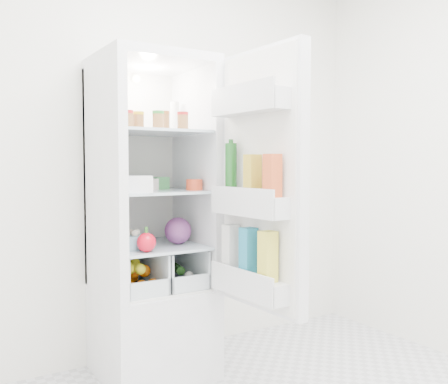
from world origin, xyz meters
TOP-DOWN VIEW (x-y plane):
  - room_walls at (0.00, 0.00)m, footprint 3.02×3.02m
  - refrigerator at (-0.20, 1.25)m, footprint 0.60×0.60m
  - shelf_low at (-0.20, 1.19)m, footprint 0.49×0.53m
  - shelf_mid at (-0.20, 1.19)m, footprint 0.49×0.53m
  - shelf_top at (-0.20, 1.19)m, footprint 0.49×0.53m
  - crisper_left at (-0.32, 1.19)m, footprint 0.23×0.46m
  - crisper_right at (-0.08, 1.19)m, footprint 0.23×0.46m
  - condiment_jars at (-0.24, 1.07)m, footprint 0.38×0.16m
  - squeeze_bottle at (-0.01, 1.29)m, footprint 0.07×0.07m
  - tub_white at (-0.36, 1.00)m, footprint 0.17×0.17m
  - tub_cream at (-0.23, 1.23)m, footprint 0.14×0.14m
  - tin_red at (-0.01, 1.06)m, footprint 0.12×0.12m
  - tub_green at (-0.13, 1.28)m, footprint 0.11×0.14m
  - red_cabbage at (-0.07, 1.14)m, footprint 0.15×0.15m
  - bell_pepper at (-0.33, 0.99)m, footprint 0.10×0.10m
  - mushroom_bowl at (-0.36, 1.12)m, footprint 0.16×0.16m
  - citrus_pile at (-0.32, 1.17)m, footprint 0.20×0.31m
  - veg_pile at (-0.07, 1.18)m, footprint 0.16×0.30m
  - fridge_door at (0.11, 0.61)m, footprint 0.19×0.60m

SIDE VIEW (x-z plane):
  - veg_pile at x=-0.07m, z-range 0.51..0.61m
  - citrus_pile at x=-0.32m, z-range 0.51..0.66m
  - crisper_left at x=-0.32m, z-range 0.50..0.72m
  - crisper_right at x=-0.08m, z-range 0.50..0.72m
  - refrigerator at x=-0.20m, z-range -0.23..1.57m
  - shelf_low at x=-0.20m, z-range 0.73..0.75m
  - mushroom_bowl at x=-0.36m, z-range 0.75..0.82m
  - bell_pepper at x=-0.33m, z-range 0.75..0.85m
  - red_cabbage at x=-0.07m, z-range 0.75..0.90m
  - shelf_mid at x=-0.20m, z-range 1.04..1.06m
  - tin_red at x=-0.01m, z-range 1.06..1.12m
  - tub_cream at x=-0.23m, z-range 1.06..1.12m
  - tub_green at x=-0.13m, z-range 1.06..1.13m
  - fridge_door at x=0.11m, z-range 0.44..1.74m
  - tub_white at x=-0.36m, z-range 1.06..1.14m
  - shelf_top at x=-0.20m, z-range 1.37..1.39m
  - condiment_jars at x=-0.24m, z-range 1.39..1.47m
  - squeeze_bottle at x=-0.01m, z-range 1.39..1.57m
  - room_walls at x=0.00m, z-range 0.29..2.90m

